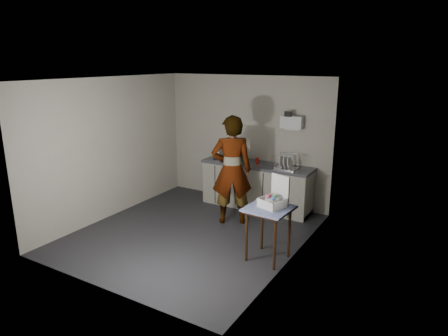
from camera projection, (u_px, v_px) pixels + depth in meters
The scene contains 15 objects.
ground at pixel (192, 233), 6.87m from camera, with size 4.00×4.00×0.00m, color #27262B.
wall_back at pixel (246, 140), 8.18m from camera, with size 3.60×0.02×2.60m, color beige.
wall_right at pixel (294, 176), 5.65m from camera, with size 0.02×4.00×2.60m, color beige.
wall_left at pixel (111, 148), 7.41m from camera, with size 0.02×4.00×2.60m, color beige.
ceiling at pixel (188, 79), 6.19m from camera, with size 3.60×4.00×0.01m, color silver.
kitchen_counter at pixel (257, 187), 7.98m from camera, with size 2.24×0.62×0.91m.
wall_shelf at pixel (292, 122), 7.52m from camera, with size 0.42×0.18×0.37m.
side_table at pixel (269, 214), 5.81m from camera, with size 0.67×0.67×0.82m.
standing_man at pixel (232, 170), 7.10m from camera, with size 0.72×0.47×1.98m, color #B2A593.
soap_bottle at pixel (244, 156), 7.91m from camera, with size 0.10×0.10×0.26m, color black.
soda_can at pixel (257, 161), 7.82m from camera, with size 0.07×0.07×0.13m, color red.
dark_bottle at pixel (242, 155), 8.00m from camera, with size 0.08×0.08×0.27m, color black.
paper_towel at pixel (217, 153), 8.22m from camera, with size 0.15×0.15×0.27m.
dish_rack at pixel (286, 165), 7.48m from camera, with size 0.40×0.30×0.28m.
bakery_box at pixel (273, 200), 5.81m from camera, with size 0.41×0.41×0.45m.
Camera 1 is at (3.69, -5.17, 2.90)m, focal length 32.00 mm.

